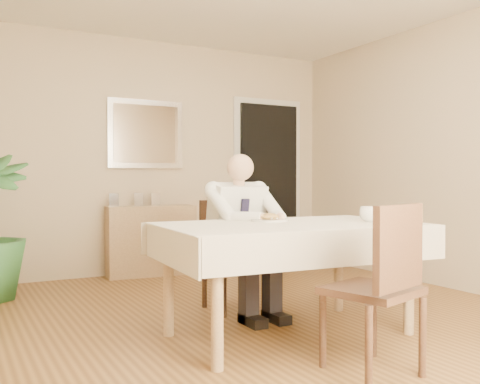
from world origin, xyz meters
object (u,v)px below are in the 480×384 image
chair_far (229,247)px  dining_table (289,236)px  chair_near (383,279)px  sideboard (151,240)px  seated_man (246,226)px  coffee_mug (369,214)px

chair_far → dining_table: bearing=-86.8°
dining_table → chair_near: (0.01, -0.87, -0.15)m
chair_far → sideboard: size_ratio=0.93×
chair_near → seated_man: bearing=73.9°
seated_man → sideboard: size_ratio=1.32×
chair_near → sideboard: size_ratio=0.97×
chair_far → coffee_mug: 1.22m
chair_near → seated_man: 1.48m
chair_far → sideboard: (-0.08, 1.72, -0.11)m
seated_man → coffee_mug: bearing=-53.2°
seated_man → sideboard: bearing=92.2°
chair_near → coffee_mug: 0.95m
chair_near → sideboard: chair_near is taller
dining_table → sideboard: bearing=95.2°
seated_man → chair_near: bearing=-89.7°
dining_table → chair_near: size_ratio=1.93×
dining_table → chair_far: size_ratio=2.02×
chair_far → coffee_mug: (0.56, -1.04, 0.31)m
dining_table → coffee_mug: bearing=-12.1°
dining_table → seated_man: size_ratio=1.43×
chair_near → sideboard: (-0.08, 3.47, -0.14)m
seated_man → coffee_mug: seated_man is taller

